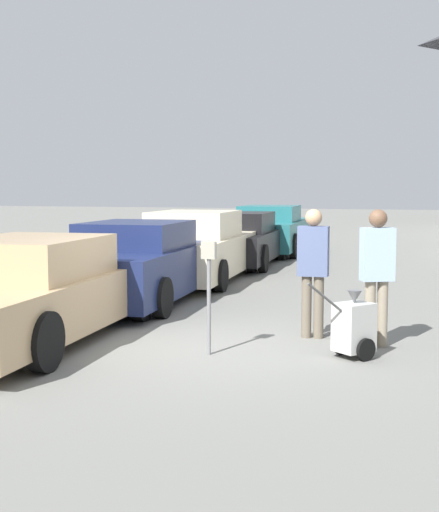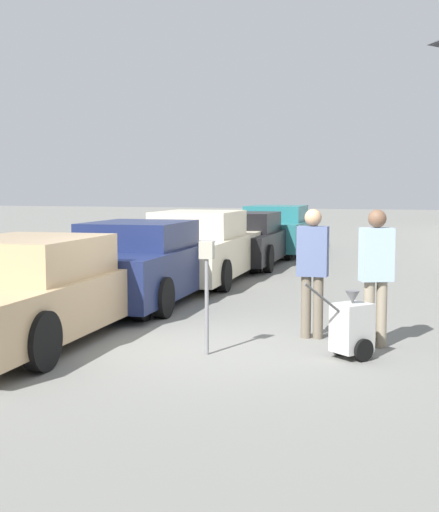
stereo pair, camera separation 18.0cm
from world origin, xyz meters
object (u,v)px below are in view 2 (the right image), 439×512
(person_worker, at_px, (313,265))
(person_supervisor, at_px, (376,269))
(equipment_cart, at_px, (352,327))
(parked_car_navy, at_px, (143,264))
(parked_car_black, at_px, (244,240))
(parked_car_cream, at_px, (201,249))
(parked_car_teal, at_px, (277,231))
(parked_car_tan, at_px, (36,292))
(parking_meter, at_px, (207,276))

(person_worker, relative_size, person_supervisor, 0.99)
(equipment_cart, bearing_deg, parked_car_navy, -178.71)
(parked_car_navy, bearing_deg, equipment_cart, -40.92)
(parked_car_black, bearing_deg, equipment_cart, -70.27)
(parked_car_navy, relative_size, parked_car_cream, 0.95)
(parked_car_cream, distance_m, parked_car_teal, 7.01)
(parked_car_cream, distance_m, parked_car_black, 3.36)
(parked_car_black, relative_size, person_worker, 2.87)
(parked_car_navy, height_order, person_supervisor, person_supervisor)
(parked_car_tan, distance_m, equipment_cart, 4.32)
(parked_car_black, bearing_deg, parked_car_cream, -94.26)
(parked_car_teal, relative_size, person_worker, 2.97)
(parked_car_teal, bearing_deg, person_worker, -77.95)
(parked_car_navy, xyz_separation_m, parked_car_cream, (0.00, 3.10, 0.03))
(parked_car_teal, distance_m, person_supervisor, 13.40)
(parked_car_tan, height_order, parked_car_cream, parked_car_cream)
(parked_car_cream, distance_m, equipment_cart, 7.64)
(parked_car_tan, bearing_deg, parked_car_black, 85.74)
(parked_car_black, bearing_deg, parked_car_navy, -94.27)
(parked_car_teal, bearing_deg, equipment_cart, -76.36)
(parked_car_tan, height_order, parking_meter, parking_meter)
(parked_car_navy, xyz_separation_m, parked_car_black, (0.00, 6.46, -0.03))
(parked_car_navy, relative_size, parked_car_black, 0.99)
(parked_car_cream, relative_size, parking_meter, 3.76)
(parked_car_teal, xyz_separation_m, person_supervisor, (4.50, -12.61, 0.32))
(person_supervisor, distance_m, equipment_cart, 0.99)
(parked_car_tan, height_order, parked_car_teal, parked_car_teal)
(parked_car_cream, distance_m, person_supervisor, 7.19)
(person_worker, bearing_deg, parked_car_teal, -76.00)
(parked_car_black, distance_m, parked_car_teal, 3.65)
(parked_car_black, xyz_separation_m, parked_car_teal, (-0.00, 3.65, 0.06))
(parking_meter, distance_m, person_supervisor, 2.24)
(parked_car_cream, xyz_separation_m, parked_car_teal, (-0.00, 7.01, 0.00))
(parked_car_teal, height_order, person_worker, person_worker)
(parked_car_black, distance_m, person_worker, 9.39)
(parked_car_cream, height_order, equipment_cart, parked_car_cream)
(parking_meter, xyz_separation_m, equipment_cart, (1.76, 0.39, -0.61))
(parked_car_navy, bearing_deg, parked_car_teal, 85.74)
(parked_car_teal, bearing_deg, parked_car_black, -94.26)
(parking_meter, height_order, person_worker, person_worker)
(parked_car_cream, xyz_separation_m, parked_car_black, (-0.00, 3.36, -0.05))
(parked_car_tan, bearing_deg, parked_car_navy, 85.75)
(parking_meter, distance_m, equipment_cart, 1.90)
(parked_car_navy, height_order, parked_car_cream, parked_car_cream)
(parked_car_navy, xyz_separation_m, parking_meter, (2.55, -3.59, 0.30))
(person_supervisor, relative_size, equipment_cart, 1.82)
(parked_car_black, bearing_deg, person_supervisor, -67.58)
(person_worker, distance_m, equipment_cart, 1.39)
(parked_car_navy, relative_size, person_supervisor, 2.82)
(person_supervisor, bearing_deg, parked_car_tan, -13.29)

